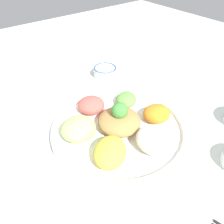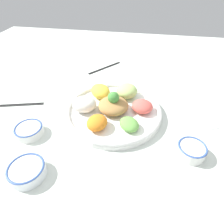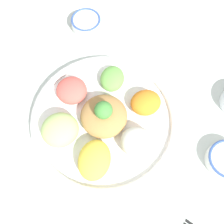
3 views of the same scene
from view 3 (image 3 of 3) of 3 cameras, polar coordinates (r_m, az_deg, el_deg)
The scene contains 4 objects.
ground_plane at distance 0.76m, azimuth 1.30°, elevation -1.32°, with size 2.40×2.40×0.00m, color silver.
salad_platter at distance 0.73m, azimuth -1.87°, elevation -1.84°, with size 0.41×0.41×0.11m.
rice_bowl_blue at distance 0.92m, azimuth -5.64°, elevation 18.73°, with size 0.10×0.10×0.04m.
serving_spoon_main at distance 0.99m, azimuth -19.65°, elevation 17.49°, with size 0.13×0.07×0.01m.
Camera 3 is at (-0.20, 0.19, 0.71)m, focal length 42.00 mm.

